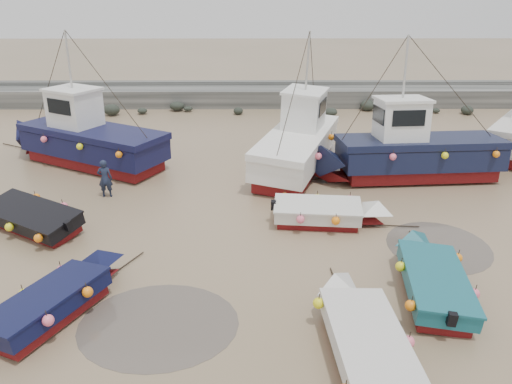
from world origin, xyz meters
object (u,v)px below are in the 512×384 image
dinghy_4 (26,213)px  cabin_boat_0 (83,137)px  dinghy_1 (59,296)px  person (107,196)px  cabin_boat_2 (406,151)px  dinghy_5 (327,210)px  cabin_boat_1 (299,140)px  dinghy_2 (431,275)px  dinghy_6 (363,335)px

dinghy_4 → cabin_boat_0: (0.12, 6.64, 0.78)m
dinghy_1 → dinghy_4: 5.93m
dinghy_4 → person: (2.19, 2.67, -0.54)m
cabin_boat_0 → cabin_boat_2: size_ratio=0.95×
dinghy_5 → cabin_boat_0: cabin_boat_0 is taller
cabin_boat_0 → cabin_boat_2: (15.03, -2.03, 0.00)m
cabin_boat_1 → person: size_ratio=6.28×
cabin_boat_2 → person: (-12.96, -1.93, -1.33)m
dinghy_4 → dinghy_5: (11.05, 0.12, 0.02)m
dinghy_2 → dinghy_4: same height
cabin_boat_1 → cabin_boat_2: same height
dinghy_5 → person: size_ratio=3.37×
dinghy_2 → cabin_boat_2: 8.96m
dinghy_4 → dinghy_6: 12.89m
dinghy_1 → dinghy_5: bearing=60.4°
dinghy_4 → cabin_boat_1: size_ratio=0.56×
cabin_boat_2 → person: 13.18m
person → cabin_boat_2: bearing=-176.6°
dinghy_6 → cabin_boat_0: (-10.87, 13.38, 0.78)m
dinghy_2 → cabin_boat_1: bearing=113.5°
cabin_boat_1 → person: 9.12m
cabin_boat_0 → person: (2.07, -3.96, -1.33)m
dinghy_5 → cabin_boat_2: bearing=143.0°
dinghy_1 → cabin_boat_0: bearing=131.1°
cabin_boat_2 → person: bearing=94.5°
dinghy_5 → cabin_boat_1: size_ratio=0.54×
cabin_boat_0 → cabin_boat_1: size_ratio=0.97×
dinghy_1 → dinghy_4: bearing=147.8°
dinghy_6 → cabin_boat_1: bearing=88.5°
dinghy_6 → cabin_boat_1: cabin_boat_1 is taller
dinghy_1 → dinghy_2: same height
dinghy_6 → cabin_boat_0: 17.26m
dinghy_6 → person: 12.90m
cabin_boat_2 → dinghy_2: bearing=165.3°
dinghy_5 → dinghy_1: bearing=-51.5°
dinghy_6 → cabin_boat_1: 12.95m
dinghy_5 → cabin_boat_0: size_ratio=0.55×
dinghy_6 → cabin_boat_2: size_ratio=0.60×
dinghy_2 → cabin_boat_1: 10.79m
dinghy_6 → person: size_ratio=3.82×
cabin_boat_0 → dinghy_4: bearing=-152.9°
dinghy_5 → cabin_boat_0: (-10.94, 6.51, 0.77)m
dinghy_5 → cabin_boat_1: 6.13m
dinghy_5 → cabin_boat_2: cabin_boat_2 is taller
person → dinghy_1: bearing=90.9°
cabin_boat_1 → dinghy_4: bearing=-130.1°
dinghy_1 → cabin_boat_0: (-2.89, 11.75, 0.77)m
person → dinghy_6: bearing=128.0°
dinghy_5 → person: (-8.86, 2.55, -0.56)m
dinghy_1 → person: (-0.82, 7.78, -0.55)m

